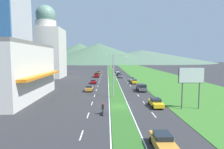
{
  "coord_description": "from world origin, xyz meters",
  "views": [
    {
      "loc": [
        -2.09,
        -33.64,
        8.93
      ],
      "look_at": [
        -0.36,
        38.19,
        2.35
      ],
      "focal_mm": 30.46,
      "sensor_mm": 36.0,
      "label": 1
    }
  ],
  "objects_px": {
    "car_7": "(89,88)",
    "pickup_truck_0": "(141,87)",
    "car_5": "(119,74)",
    "street_lamp_mid": "(113,65)",
    "car_8": "(117,71)",
    "car_4": "(99,72)",
    "car_9": "(132,79)",
    "car_0": "(163,141)",
    "pickup_truck_1": "(97,75)",
    "car_2": "(134,81)",
    "car_1": "(120,76)",
    "car_6": "(93,81)",
    "street_lamp_near": "(115,73)",
    "car_3": "(156,102)",
    "motorcycle_rider": "(103,110)",
    "street_lamp_far": "(111,63)",
    "billboard_roadside": "(191,78)"
  },
  "relations": [
    {
      "from": "pickup_truck_1",
      "to": "motorcycle_rider",
      "type": "height_order",
      "value": "pickup_truck_1"
    },
    {
      "from": "car_1",
      "to": "pickup_truck_0",
      "type": "distance_m",
      "value": 33.25
    },
    {
      "from": "billboard_roadside",
      "to": "car_6",
      "type": "distance_m",
      "value": 38.01
    },
    {
      "from": "car_5",
      "to": "car_8",
      "type": "distance_m",
      "value": 16.17
    },
    {
      "from": "car_0",
      "to": "car_5",
      "type": "xyz_separation_m",
      "value": [
        0.15,
        74.19,
        -0.01
      ]
    },
    {
      "from": "car_5",
      "to": "car_9",
      "type": "height_order",
      "value": "car_5"
    },
    {
      "from": "car_1",
      "to": "pickup_truck_1",
      "type": "xyz_separation_m",
      "value": [
        -10.53,
        2.56,
        0.23
      ]
    },
    {
      "from": "car_2",
      "to": "pickup_truck_1",
      "type": "relative_size",
      "value": 0.79
    },
    {
      "from": "street_lamp_mid",
      "to": "car_1",
      "type": "xyz_separation_m",
      "value": [
        3.52,
        9.76,
        -5.16
      ]
    },
    {
      "from": "car_0",
      "to": "car_7",
      "type": "relative_size",
      "value": 1.09
    },
    {
      "from": "pickup_truck_1",
      "to": "car_6",
      "type": "bearing_deg",
      "value": -179.81
    },
    {
      "from": "car_7",
      "to": "car_8",
      "type": "xyz_separation_m",
      "value": [
        10.53,
        58.44,
        -0.01
      ]
    },
    {
      "from": "car_7",
      "to": "pickup_truck_0",
      "type": "xyz_separation_m",
      "value": [
        13.76,
        -0.29,
        0.21
      ]
    },
    {
      "from": "street_lamp_near",
      "to": "billboard_roadside",
      "type": "relative_size",
      "value": 1.3
    },
    {
      "from": "street_lamp_near",
      "to": "pickup_truck_0",
      "type": "relative_size",
      "value": 1.75
    },
    {
      "from": "car_9",
      "to": "pickup_truck_1",
      "type": "relative_size",
      "value": 0.78
    },
    {
      "from": "car_1",
      "to": "car_9",
      "type": "height_order",
      "value": "car_9"
    },
    {
      "from": "billboard_roadside",
      "to": "car_8",
      "type": "relative_size",
      "value": 1.7
    },
    {
      "from": "street_lamp_mid",
      "to": "car_8",
      "type": "height_order",
      "value": "street_lamp_mid"
    },
    {
      "from": "car_1",
      "to": "car_8",
      "type": "height_order",
      "value": "car_8"
    },
    {
      "from": "car_4",
      "to": "car_7",
      "type": "relative_size",
      "value": 1.15
    },
    {
      "from": "car_7",
      "to": "motorcycle_rider",
      "type": "height_order",
      "value": "motorcycle_rider"
    },
    {
      "from": "street_lamp_near",
      "to": "pickup_truck_0",
      "type": "bearing_deg",
      "value": 45.1
    },
    {
      "from": "car_5",
      "to": "car_7",
      "type": "bearing_deg",
      "value": -13.7
    },
    {
      "from": "street_lamp_near",
      "to": "pickup_truck_1",
      "type": "xyz_separation_m",
      "value": [
        -6.45,
        43.03,
        -4.45
      ]
    },
    {
      "from": "billboard_roadside",
      "to": "car_8",
      "type": "xyz_separation_m",
      "value": [
        -8.51,
        76.27,
        -4.67
      ]
    },
    {
      "from": "car_9",
      "to": "billboard_roadside",
      "type": "bearing_deg",
      "value": 7.65
    },
    {
      "from": "car_4",
      "to": "car_9",
      "type": "height_order",
      "value": "car_4"
    },
    {
      "from": "car_1",
      "to": "car_3",
      "type": "relative_size",
      "value": 0.88
    },
    {
      "from": "street_lamp_far",
      "to": "car_4",
      "type": "height_order",
      "value": "street_lamp_far"
    },
    {
      "from": "street_lamp_mid",
      "to": "billboard_roadside",
      "type": "height_order",
      "value": "street_lamp_mid"
    },
    {
      "from": "car_0",
      "to": "street_lamp_far",
      "type": "bearing_deg",
      "value": -177.72
    },
    {
      "from": "pickup_truck_1",
      "to": "street_lamp_far",
      "type": "bearing_deg",
      "value": -20.24
    },
    {
      "from": "billboard_roadside",
      "to": "car_4",
      "type": "height_order",
      "value": "billboard_roadside"
    },
    {
      "from": "car_3",
      "to": "motorcycle_rider",
      "type": "height_order",
      "value": "motorcycle_rider"
    },
    {
      "from": "car_0",
      "to": "pickup_truck_1",
      "type": "height_order",
      "value": "pickup_truck_1"
    },
    {
      "from": "car_2",
      "to": "car_4",
      "type": "relative_size",
      "value": 0.93
    },
    {
      "from": "street_lamp_far",
      "to": "car_1",
      "type": "height_order",
      "value": "street_lamp_far"
    },
    {
      "from": "car_0",
      "to": "car_3",
      "type": "xyz_separation_m",
      "value": [
        3.39,
        15.89,
        -0.03
      ]
    },
    {
      "from": "car_6",
      "to": "car_8",
      "type": "height_order",
      "value": "car_8"
    },
    {
      "from": "street_lamp_near",
      "to": "pickup_truck_1",
      "type": "distance_m",
      "value": 43.74
    },
    {
      "from": "car_5",
      "to": "pickup_truck_0",
      "type": "bearing_deg",
      "value": 4.65
    },
    {
      "from": "car_3",
      "to": "car_6",
      "type": "distance_m",
      "value": 33.6
    },
    {
      "from": "car_8",
      "to": "motorcycle_rider",
      "type": "xyz_separation_m",
      "value": [
        -6.47,
        -78.89,
        -0.02
      ]
    },
    {
      "from": "car_9",
      "to": "motorcycle_rider",
      "type": "height_order",
      "value": "motorcycle_rider"
    },
    {
      "from": "car_3",
      "to": "pickup_truck_1",
      "type": "xyz_separation_m",
      "value": [
        -13.59,
        51.37,
        0.21
      ]
    },
    {
      "from": "car_8",
      "to": "motorcycle_rider",
      "type": "bearing_deg",
      "value": -4.69
    },
    {
      "from": "car_6",
      "to": "street_lamp_near",
      "type": "bearing_deg",
      "value": -164.1
    },
    {
      "from": "car_9",
      "to": "car_5",
      "type": "bearing_deg",
      "value": -170.67
    },
    {
      "from": "car_3",
      "to": "car_5",
      "type": "relative_size",
      "value": 1.09
    }
  ]
}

